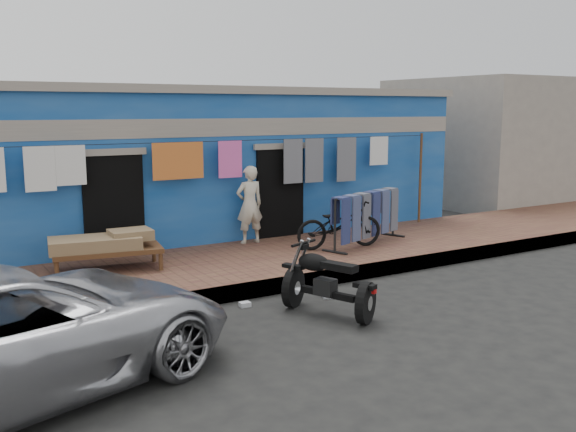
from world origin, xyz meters
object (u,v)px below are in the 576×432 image
object	(u,v)px
car	(6,331)
seated_person	(249,205)
motorcycle	(328,281)
jeans_rack	(366,217)
bicycle	(339,219)
charpoy	(108,252)

from	to	relation	value
car	seated_person	size ratio (longest dim) A/B	3.21
seated_person	motorcycle	size ratio (longest dim) A/B	0.94
car	motorcycle	xyz separation A→B (m)	(4.29, 0.48, -0.20)
seated_person	jeans_rack	distance (m)	2.33
bicycle	charpoy	xyz separation A→B (m)	(-4.31, 0.59, -0.25)
motorcycle	charpoy	xyz separation A→B (m)	(-2.23, 3.22, 0.06)
motorcycle	charpoy	world-z (taller)	motorcycle
seated_person	jeans_rack	xyz separation A→B (m)	(1.92, -1.29, -0.24)
bicycle	motorcycle	world-z (taller)	bicycle
motorcycle	charpoy	bearing A→B (deg)	103.63
seated_person	bicycle	distance (m)	1.83
car	charpoy	bearing A→B (deg)	-46.48
motorcycle	charpoy	distance (m)	3.92
car	jeans_rack	bearing A→B (deg)	-83.36
car	seated_person	xyz separation A→B (m)	(5.11, 4.43, 0.32)
bicycle	jeans_rack	world-z (taller)	bicycle
seated_person	motorcycle	world-z (taller)	seated_person
car	jeans_rack	distance (m)	7.71
car	seated_person	bearing A→B (deg)	-66.49
seated_person	charpoy	size ratio (longest dim) A/B	0.79
bicycle	seated_person	bearing A→B (deg)	54.72
bicycle	charpoy	world-z (taller)	bicycle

